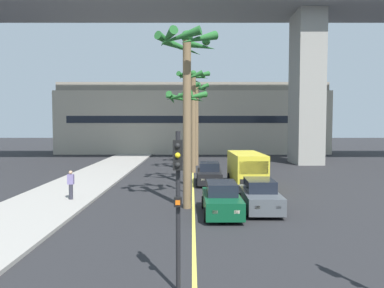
% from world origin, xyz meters
% --- Properties ---
extents(sidewalk_left, '(4.80, 80.00, 0.15)m').
position_xyz_m(sidewalk_left, '(-8.00, 16.00, 0.07)').
color(sidewalk_left, '#9E9991').
rests_on(sidewalk_left, ground).
extents(lane_stripe_center, '(0.14, 56.00, 0.01)m').
position_xyz_m(lane_stripe_center, '(0.00, 24.00, 0.00)').
color(lane_stripe_center, '#DBCC4C').
rests_on(lane_stripe_center, ground).
extents(bridge_overpass, '(86.63, 8.00, 20.50)m').
position_xyz_m(bridge_overpass, '(1.23, 39.37, 16.73)').
color(bridge_overpass, slate).
rests_on(bridge_overpass, ground).
extents(pier_building_backdrop, '(39.14, 8.04, 10.19)m').
position_xyz_m(pier_building_backdrop, '(0.00, 54.39, 5.03)').
color(pier_building_backdrop, '#BCB29E').
rests_on(pier_building_backdrop, ground).
extents(car_queue_front, '(1.88, 4.12, 1.56)m').
position_xyz_m(car_queue_front, '(3.37, 17.76, 0.72)').
color(car_queue_front, '#4C5156').
rests_on(car_queue_front, ground).
extents(car_queue_second, '(1.90, 4.13, 1.56)m').
position_xyz_m(car_queue_second, '(1.18, 25.80, 0.72)').
color(car_queue_second, black).
rests_on(car_queue_second, ground).
extents(car_queue_third, '(1.86, 4.11, 1.56)m').
position_xyz_m(car_queue_third, '(1.36, 16.91, 0.72)').
color(car_queue_third, '#0C4728').
rests_on(car_queue_third, ground).
extents(delivery_van, '(2.26, 5.30, 2.36)m').
position_xyz_m(delivery_van, '(3.68, 24.45, 1.29)').
color(delivery_van, yellow).
rests_on(delivery_van, ground).
extents(traffic_light_median_near, '(0.24, 0.37, 4.20)m').
position_xyz_m(traffic_light_median_near, '(-0.43, 8.78, 2.71)').
color(traffic_light_median_near, black).
rests_on(traffic_light_median_near, ground).
extents(traffic_light_median_far, '(0.24, 0.37, 4.20)m').
position_xyz_m(traffic_light_median_far, '(-0.42, 22.36, 2.71)').
color(traffic_light_median_far, black).
rests_on(traffic_light_median_far, ground).
extents(palm_tree_near_median, '(3.03, 3.07, 9.07)m').
position_xyz_m(palm_tree_near_median, '(0.04, 31.90, 6.94)').
color(palm_tree_near_median, brown).
rests_on(palm_tree_near_median, ground).
extents(palm_tree_mid_median, '(2.64, 2.79, 8.65)m').
position_xyz_m(palm_tree_mid_median, '(0.41, 37.51, 6.49)').
color(palm_tree_mid_median, brown).
rests_on(palm_tree_mid_median, ground).
extents(palm_tree_far_median, '(3.29, 3.32, 9.08)m').
position_xyz_m(palm_tree_far_median, '(-0.34, 18.21, 7.15)').
color(palm_tree_far_median, brown).
rests_on(palm_tree_far_median, ground).
extents(palm_tree_farthest_median, '(3.09, 3.22, 6.76)m').
position_xyz_m(palm_tree_farthest_median, '(-0.51, 25.73, 5.40)').
color(palm_tree_farthest_median, brown).
rests_on(palm_tree_farthest_median, ground).
extents(pedestrian_near_crosswalk, '(0.34, 0.22, 1.62)m').
position_xyz_m(pedestrian_near_crosswalk, '(-6.84, 19.69, 1.00)').
color(pedestrian_near_crosswalk, '#2D2D38').
rests_on(pedestrian_near_crosswalk, sidewalk_left).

